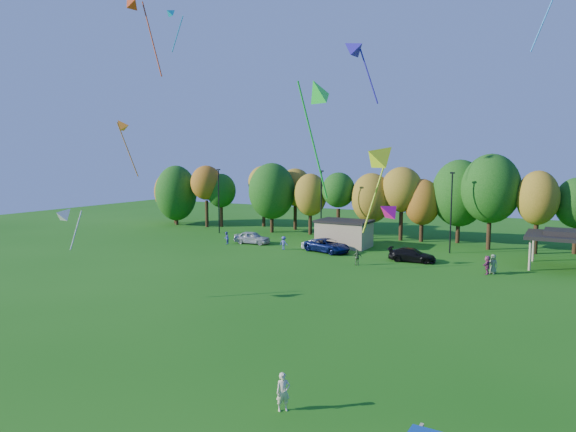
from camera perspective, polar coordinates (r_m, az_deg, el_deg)
The scene contains 23 objects.
ground at distance 25.33m, azimuth -6.91°, elevation -18.49°, with size 160.00×160.00×0.00m, color #19600F.
tree_line at distance 65.87m, azimuth 16.07°, elevation 2.10°, with size 93.57×10.55×11.15m.
lamp_posts at distance 59.96m, azimuth 17.68°, elevation 0.67°, with size 64.50×0.25×9.09m.
utility_building at distance 61.92m, azimuth 6.24°, elevation -1.93°, with size 6.30×4.30×3.25m.
pavilion at distance 56.05m, azimuth 29.12°, elevation -1.97°, with size 8.20×6.20×3.77m.
kite_flyer at distance 22.93m, azimuth -0.55°, elevation -18.96°, with size 0.60×0.40×1.65m, color beige.
car_a at distance 64.06m, azimuth -4.01°, elevation -2.41°, with size 1.82×4.53×1.54m, color silver.
car_b at distance 59.29m, azimuth 3.40°, elevation -3.27°, with size 1.33×3.81×1.26m, color #A7A8AD.
car_c at distance 58.39m, azimuth 4.39°, elevation -3.29°, with size 2.55×5.53×1.54m, color #0C174B.
car_d at distance 54.53m, azimuth 13.61°, elevation -4.23°, with size 1.95×4.79×1.39m, color black.
far_person_0 at distance 50.73m, azimuth 21.26°, elevation -5.09°, with size 1.62×0.52×1.75m, color #923D62.
far_person_2 at distance 51.23m, azimuth 21.82°, elevation -4.97°, with size 0.88×0.57×1.81m, color gray.
far_person_3 at distance 59.81m, azimuth -0.48°, elevation -3.02°, with size 1.01×0.58×1.57m, color #4F55AF.
far_person_4 at distance 51.73m, azimuth 7.69°, elevation -4.57°, with size 0.93×0.39×1.59m, color #526B41.
far_person_5 at distance 64.07m, azimuth -6.87°, elevation -2.43°, with size 0.75×0.59×1.55m, color #545ABA.
kite_0 at distance 29.39m, azimuth 10.55°, elevation 6.67°, with size 2.65×3.30×5.67m.
kite_1 at distance 31.82m, azimuth 3.30°, elevation 13.65°, with size 2.18×4.39×7.45m.
kite_2 at distance 48.76m, azimuth -18.05°, elevation 9.54°, with size 3.10×1.82×5.33m.
kite_6 at distance 27.43m, azimuth 10.87°, elevation 0.63°, with size 1.57×1.64×1.33m.
kite_7 at distance 35.42m, azimuth 7.05°, elevation 18.02°, with size 2.80×1.39×4.53m.
kite_8 at distance 42.84m, azimuth -17.03°, elevation 21.51°, with size 3.62×1.29×6.25m.
kite_10 at distance 40.12m, azimuth -23.43°, elevation 0.24°, with size 1.27×2.24×3.50m.
kite_14 at distance 56.01m, azimuth -12.72°, elevation 21.09°, with size 1.22×2.56×4.30m.
Camera 1 is at (13.55, -18.55, 10.69)m, focal length 32.00 mm.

